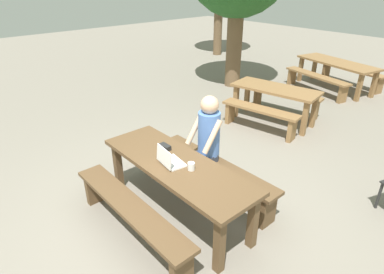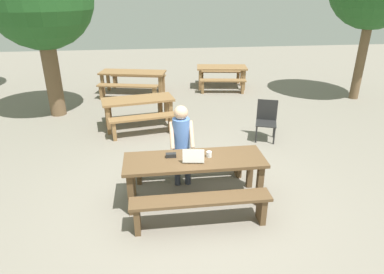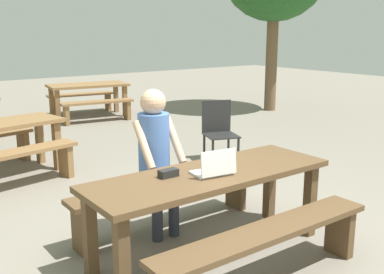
{
  "view_description": "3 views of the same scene",
  "coord_description": "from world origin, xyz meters",
  "px_view_note": "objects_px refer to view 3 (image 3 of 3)",
  "views": [
    {
      "loc": [
        2.55,
        -2.0,
        2.7
      ],
      "look_at": [
        -0.01,
        0.25,
        0.98
      ],
      "focal_mm": 30.36,
      "sensor_mm": 36.0,
      "label": 1
    },
    {
      "loc": [
        -0.61,
        -4.42,
        3.07
      ],
      "look_at": [
        -0.01,
        0.25,
        0.98
      ],
      "focal_mm": 31.14,
      "sensor_mm": 36.0,
      "label": 2
    },
    {
      "loc": [
        -2.28,
        -2.83,
        1.88
      ],
      "look_at": [
        -0.01,
        0.25,
        0.98
      ],
      "focal_mm": 43.21,
      "sensor_mm": 36.0,
      "label": 3
    }
  ],
  "objects_px": {
    "picnic_table_front": "(211,184)",
    "laptop": "(214,169)",
    "small_pouch": "(168,173)",
    "plastic_chair": "(219,130)",
    "person_seated": "(156,151)",
    "coffee_mug": "(229,161)",
    "picnic_table_rear": "(88,89)"
  },
  "relations": [
    {
      "from": "picnic_table_front",
      "to": "coffee_mug",
      "type": "distance_m",
      "value": 0.28
    },
    {
      "from": "small_pouch",
      "to": "picnic_table_rear",
      "type": "relative_size",
      "value": 0.09
    },
    {
      "from": "small_pouch",
      "to": "coffee_mug",
      "type": "xyz_separation_m",
      "value": [
        0.58,
        -0.07,
        0.01
      ]
    },
    {
      "from": "laptop",
      "to": "picnic_table_rear",
      "type": "distance_m",
      "value": 6.8
    },
    {
      "from": "laptop",
      "to": "small_pouch",
      "type": "xyz_separation_m",
      "value": [
        -0.32,
        0.18,
        -0.02
      ]
    },
    {
      "from": "picnic_table_rear",
      "to": "picnic_table_front",
      "type": "bearing_deg",
      "value": -97.28
    },
    {
      "from": "person_seated",
      "to": "picnic_table_front",
      "type": "bearing_deg",
      "value": -77.63
    },
    {
      "from": "person_seated",
      "to": "plastic_chair",
      "type": "bearing_deg",
      "value": 37.23
    },
    {
      "from": "laptop",
      "to": "small_pouch",
      "type": "distance_m",
      "value": 0.37
    },
    {
      "from": "laptop",
      "to": "small_pouch",
      "type": "relative_size",
      "value": 2.21
    },
    {
      "from": "laptop",
      "to": "person_seated",
      "type": "relative_size",
      "value": 0.26
    },
    {
      "from": "coffee_mug",
      "to": "person_seated",
      "type": "bearing_deg",
      "value": 121.66
    },
    {
      "from": "picnic_table_front",
      "to": "picnic_table_rear",
      "type": "height_order",
      "value": "picnic_table_front"
    },
    {
      "from": "picnic_table_front",
      "to": "laptop",
      "type": "height_order",
      "value": "laptop"
    },
    {
      "from": "picnic_table_front",
      "to": "coffee_mug",
      "type": "height_order",
      "value": "coffee_mug"
    },
    {
      "from": "laptop",
      "to": "person_seated",
      "type": "bearing_deg",
      "value": -72.97
    },
    {
      "from": "small_pouch",
      "to": "plastic_chair",
      "type": "height_order",
      "value": "plastic_chair"
    },
    {
      "from": "picnic_table_front",
      "to": "coffee_mug",
      "type": "relative_size",
      "value": 23.76
    },
    {
      "from": "coffee_mug",
      "to": "picnic_table_front",
      "type": "bearing_deg",
      "value": -172.24
    },
    {
      "from": "coffee_mug",
      "to": "picnic_table_rear",
      "type": "distance_m",
      "value": 6.62
    },
    {
      "from": "picnic_table_front",
      "to": "person_seated",
      "type": "bearing_deg",
      "value": 102.37
    },
    {
      "from": "small_pouch",
      "to": "coffee_mug",
      "type": "relative_size",
      "value": 1.74
    },
    {
      "from": "small_pouch",
      "to": "plastic_chair",
      "type": "distance_m",
      "value": 3.06
    },
    {
      "from": "laptop",
      "to": "picnic_table_rear",
      "type": "relative_size",
      "value": 0.2
    },
    {
      "from": "coffee_mug",
      "to": "person_seated",
      "type": "distance_m",
      "value": 0.7
    },
    {
      "from": "person_seated",
      "to": "plastic_chair",
      "type": "xyz_separation_m",
      "value": [
        2.03,
        1.54,
        -0.35
      ]
    },
    {
      "from": "plastic_chair",
      "to": "person_seated",
      "type": "bearing_deg",
      "value": -123.24
    },
    {
      "from": "coffee_mug",
      "to": "picnic_table_rear",
      "type": "bearing_deg",
      "value": 76.3
    },
    {
      "from": "laptop",
      "to": "picnic_table_front",
      "type": "bearing_deg",
      "value": -100.33
    },
    {
      "from": "small_pouch",
      "to": "plastic_chair",
      "type": "bearing_deg",
      "value": 42.63
    },
    {
      "from": "plastic_chair",
      "to": "picnic_table_rear",
      "type": "bearing_deg",
      "value": 110.82
    },
    {
      "from": "picnic_table_front",
      "to": "laptop",
      "type": "xyz_separation_m",
      "value": [
        -0.03,
        -0.08,
        0.16
      ]
    }
  ]
}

